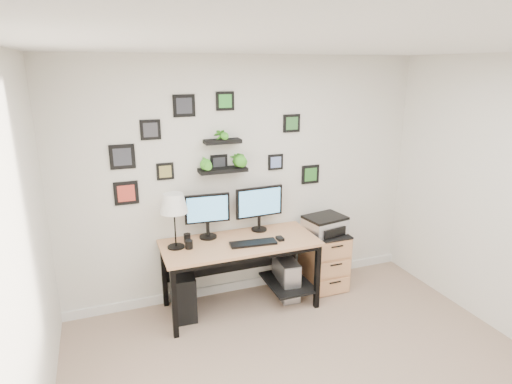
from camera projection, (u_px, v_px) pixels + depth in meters
name	position (u px, v px, depth m)	size (l,w,h in m)	color
room	(248.00, 283.00, 4.98)	(4.00, 4.00, 4.00)	tan
desk	(242.00, 251.00, 4.47)	(1.60, 0.70, 0.75)	tan
monitor_left	(207.00, 213.00, 4.40)	(0.47, 0.20, 0.48)	black
monitor_right	(259.00, 205.00, 4.60)	(0.53, 0.18, 0.49)	black
keyboard	(253.00, 243.00, 4.32)	(0.47, 0.15, 0.02)	black
mouse	(280.00, 239.00, 4.43)	(0.06, 0.10, 0.03)	black
table_lamp	(174.00, 205.00, 4.12)	(0.27, 0.27, 0.56)	black
mug	(189.00, 244.00, 4.21)	(0.08, 0.08, 0.09)	black
pen_cup	(187.00, 238.00, 4.36)	(0.07, 0.07, 0.09)	black
pc_tower_black	(183.00, 293.00, 4.41)	(0.21, 0.47, 0.47)	black
pc_tower_grey	(286.00, 277.00, 4.76)	(0.23, 0.46, 0.44)	gray
file_cabinet	(324.00, 259.00, 4.94)	(0.43, 0.53, 0.67)	tan
printer	(325.00, 225.00, 4.80)	(0.48, 0.41, 0.20)	silver
wall_decor	(218.00, 151.00, 4.36)	(2.26, 0.18, 1.07)	black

